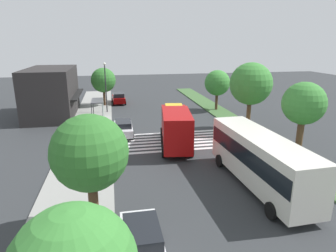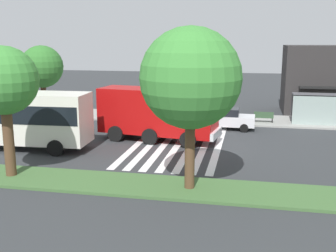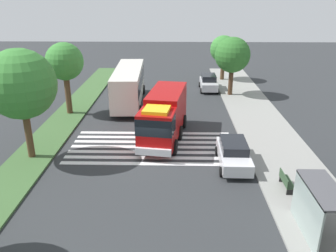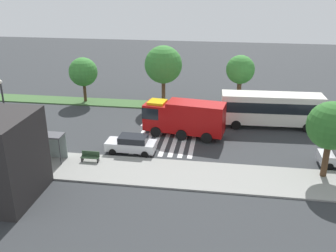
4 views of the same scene
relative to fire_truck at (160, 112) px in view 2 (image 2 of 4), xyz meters
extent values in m
plane|color=#2D3033|center=(3.80, -0.81, -2.02)|extent=(120.00, 120.00, 0.00)
cube|color=gray|center=(3.80, 8.37, -1.95)|extent=(60.00, 4.82, 0.14)
cube|color=#3D6033|center=(3.80, -9.08, -1.95)|extent=(60.00, 3.00, 0.14)
cube|color=silver|center=(-1.29, -0.81, -2.02)|extent=(0.45, 12.19, 0.01)
cube|color=silver|center=(-0.39, -0.81, -2.02)|extent=(0.45, 12.19, 0.01)
cube|color=silver|center=(0.51, -0.81, -2.02)|extent=(0.45, 12.19, 0.01)
cube|color=silver|center=(1.41, -0.81, -2.02)|extent=(0.45, 12.19, 0.01)
cube|color=silver|center=(2.31, -0.81, -2.02)|extent=(0.45, 12.19, 0.01)
cube|color=silver|center=(3.21, -0.81, -2.02)|extent=(0.45, 12.19, 0.01)
cube|color=silver|center=(4.11, -0.81, -2.02)|extent=(0.45, 12.19, 0.01)
cube|color=#A50C0C|center=(2.63, -0.39, -0.14)|extent=(2.77, 2.80, 2.67)
cube|color=#A50C0C|center=(-1.39, 0.21, 0.06)|extent=(5.99, 3.27, 3.08)
cube|color=black|center=(2.99, -0.44, 0.40)|extent=(2.10, 2.72, 1.18)
cube|color=silver|center=(3.93, -0.58, -1.22)|extent=(0.60, 2.48, 0.50)
cube|color=yellow|center=(2.63, -0.39, 1.32)|extent=(1.94, 1.96, 0.24)
cylinder|color=black|center=(2.57, 0.87, -1.47)|extent=(1.13, 0.46, 1.10)
cylinder|color=black|center=(2.20, -1.57, -1.47)|extent=(1.13, 0.46, 1.10)
cylinder|color=black|center=(-2.62, 1.63, -1.47)|extent=(1.13, 0.46, 1.10)
cylinder|color=black|center=(-2.98, -0.81, -1.47)|extent=(1.13, 0.46, 1.10)
cylinder|color=black|center=(-0.09, 1.26, -1.47)|extent=(1.13, 0.46, 1.10)
cylinder|color=black|center=(-0.45, -1.18, -1.47)|extent=(1.13, 0.46, 1.10)
cube|color=silver|center=(-14.63, 4.76, -1.29)|extent=(4.35, 1.84, 0.82)
cube|color=black|center=(-14.85, 4.76, -0.56)|extent=(2.44, 1.62, 0.65)
cylinder|color=black|center=(-13.20, 5.68, -1.70)|extent=(0.64, 0.22, 0.64)
cylinder|color=black|center=(-13.19, 3.85, -1.70)|extent=(0.64, 0.22, 0.64)
cylinder|color=black|center=(-16.06, 5.68, -1.70)|extent=(0.64, 0.22, 0.64)
cube|color=silver|center=(4.20, 4.76, -1.32)|extent=(4.61, 1.94, 0.77)
cube|color=black|center=(3.97, 4.77, -0.65)|extent=(2.59, 1.68, 0.56)
cylinder|color=black|center=(5.73, 5.67, -1.70)|extent=(0.64, 0.23, 0.64)
cylinder|color=black|center=(5.70, 3.81, -1.70)|extent=(0.64, 0.23, 0.64)
cylinder|color=black|center=(2.71, 5.72, -1.70)|extent=(0.64, 0.23, 0.64)
cylinder|color=black|center=(2.68, 3.85, -1.70)|extent=(0.64, 0.23, 0.64)
cube|color=silver|center=(-9.17, -3.86, 0.06)|extent=(10.68, 2.97, 3.16)
cube|color=black|center=(-9.17, -3.86, 0.44)|extent=(10.47, 3.01, 1.14)
cylinder|color=black|center=(-5.41, -4.98, -1.52)|extent=(1.01, 0.34, 1.00)
cylinder|color=black|center=(-5.51, -2.43, -1.52)|extent=(1.01, 0.34, 1.00)
cube|color=#4C4C51|center=(11.23, 7.65, 0.52)|extent=(3.50, 1.40, 0.12)
cube|color=#8C9E99|center=(11.23, 6.99, -0.68)|extent=(3.50, 0.08, 2.40)
cylinder|color=#333338|center=(9.53, 8.30, -0.68)|extent=(0.08, 0.08, 2.40)
cylinder|color=#333338|center=(12.93, 8.30, -0.68)|extent=(0.08, 0.08, 2.40)
cube|color=#2D472D|center=(7.23, 7.41, -1.47)|extent=(1.60, 0.50, 0.08)
cube|color=#2D472D|center=(7.23, 7.19, -1.21)|extent=(1.60, 0.06, 0.45)
cube|color=black|center=(6.51, 7.41, -1.70)|extent=(0.08, 0.45, 0.37)
cube|color=black|center=(7.95, 7.41, -1.70)|extent=(0.08, 0.45, 0.37)
cylinder|color=#47301E|center=(-12.40, 6.96, -0.36)|extent=(0.50, 0.50, 3.06)
sphere|color=#2D6B28|center=(-12.40, 6.96, 2.50)|extent=(3.79, 3.79, 3.79)
cylinder|color=#513823|center=(-5.84, -9.08, -0.05)|extent=(0.53, 0.53, 3.67)
sphere|color=#387F33|center=(-5.84, -9.08, 2.98)|extent=(3.39, 3.39, 3.39)
cylinder|color=#513823|center=(3.41, -9.08, -0.11)|extent=(0.47, 0.47, 3.54)
sphere|color=#387F33|center=(3.41, -9.08, 3.27)|extent=(4.59, 4.59, 4.59)
camera|label=1|loc=(-26.12, 5.75, 7.66)|focal=31.39mm
camera|label=2|loc=(6.02, -27.20, 5.00)|focal=43.88mm
camera|label=3|loc=(24.81, 0.86, 8.83)|focal=36.88mm
camera|label=4|loc=(-3.97, 35.72, 13.24)|focal=40.43mm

